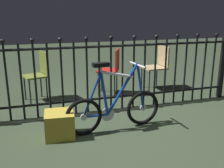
{
  "coord_description": "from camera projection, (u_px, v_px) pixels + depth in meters",
  "views": [
    {
      "loc": [
        -1.06,
        -3.02,
        1.49
      ],
      "look_at": [
        -0.04,
        0.2,
        0.55
      ],
      "focal_mm": 41.75,
      "sensor_mm": 36.0,
      "label": 1
    }
  ],
  "objects": [
    {
      "name": "iron_fence",
      "position": [
        102.0,
        72.0,
        3.92
      ],
      "size": [
        4.35,
        0.07,
        1.19
      ],
      "color": "black",
      "rests_on": "ground"
    },
    {
      "name": "chair_tan",
      "position": [
        158.0,
        64.0,
        5.09
      ],
      "size": [
        0.44,
        0.44,
        0.85
      ],
      "color": "black",
      "rests_on": "ground"
    },
    {
      "name": "bicycle",
      "position": [
        115.0,
        107.0,
        3.34
      ],
      "size": [
        1.3,
        0.4,
        0.9
      ],
      "color": "black",
      "rests_on": "ground"
    },
    {
      "name": "display_crate",
      "position": [
        60.0,
        125.0,
        3.18
      ],
      "size": [
        0.38,
        0.38,
        0.32
      ],
      "primitive_type": "cube",
      "rotation": [
        0.0,
        0.0,
        -0.09
      ],
      "color": "#B29933",
      "rests_on": "ground"
    },
    {
      "name": "ground_plane",
      "position": [
        119.0,
        127.0,
        3.48
      ],
      "size": [
        20.0,
        20.0,
        0.0
      ],
      "primitive_type": "plane",
      "color": "#33402D"
    },
    {
      "name": "chair_red",
      "position": [
        112.0,
        67.0,
        4.75
      ],
      "size": [
        0.5,
        0.5,
        0.84
      ],
      "color": "black",
      "rests_on": "ground"
    },
    {
      "name": "chair_olive",
      "position": [
        39.0,
        72.0,
        4.44
      ],
      "size": [
        0.45,
        0.45,
        0.84
      ],
      "color": "black",
      "rests_on": "ground"
    }
  ]
}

